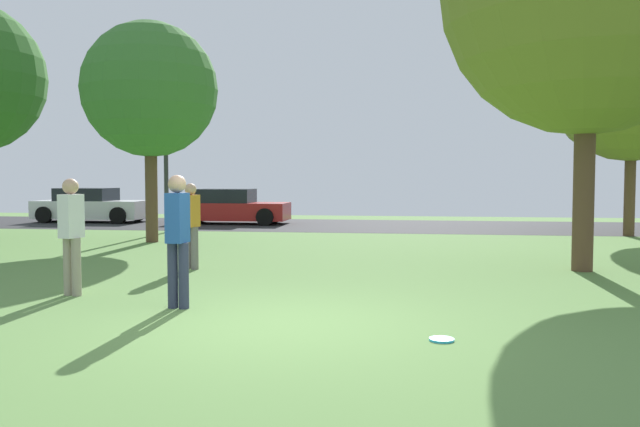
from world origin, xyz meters
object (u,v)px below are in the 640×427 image
at_px(parked_car_white, 91,206).
at_px(street_lamp_post, 166,162).
at_px(oak_tree_right, 633,79).
at_px(person_catcher, 71,231).
at_px(person_thrower, 191,222).
at_px(person_bystander, 178,234).
at_px(parked_car_red, 230,208).
at_px(oak_tree_center, 150,90).
at_px(frisbee_disc, 442,340).

height_order(parked_car_white, street_lamp_post, street_lamp_post).
distance_m(oak_tree_right, parked_car_white, 19.74).
bearing_deg(person_catcher, parked_car_white, 42.60).
height_order(oak_tree_right, person_thrower, oak_tree_right).
bearing_deg(oak_tree_right, person_bystander, -128.00).
bearing_deg(parked_car_red, oak_tree_center, -91.13).
xyz_separation_m(person_catcher, parked_car_white, (-7.57, 14.91, -0.36)).
distance_m(person_thrower, frisbee_disc, 6.71).
relative_size(oak_tree_right, parked_car_white, 1.65).
height_order(oak_tree_center, person_catcher, oak_tree_center).
bearing_deg(oak_tree_center, parked_car_red, 88.87).
bearing_deg(parked_car_white, person_bystander, -58.67).
xyz_separation_m(oak_tree_right, oak_tree_center, (-13.47, -3.76, -0.56)).
xyz_separation_m(oak_tree_center, person_catcher, (2.02, -7.76, -3.14)).
relative_size(person_catcher, frisbee_disc, 6.49).
height_order(person_thrower, parked_car_white, person_thrower).
bearing_deg(person_thrower, oak_tree_right, 144.66).
height_order(person_bystander, parked_car_white, person_bystander).
bearing_deg(person_bystander, street_lamp_post, 28.13).
xyz_separation_m(person_bystander, parked_car_white, (-9.49, 15.59, -0.39)).
xyz_separation_m(oak_tree_right, frisbee_disc, (-6.08, -13.45, -4.66)).
relative_size(person_thrower, person_catcher, 0.94).
xyz_separation_m(parked_car_red, street_lamp_post, (-0.90, -4.07, 1.64)).
relative_size(parked_car_white, street_lamp_post, 0.96).
bearing_deg(oak_tree_right, parked_car_red, 166.12).
height_order(oak_tree_center, street_lamp_post, oak_tree_center).
bearing_deg(person_bystander, oak_tree_right, -32.21).
distance_m(person_catcher, parked_car_red, 14.94).
height_order(oak_tree_right, frisbee_disc, oak_tree_right).
bearing_deg(person_catcher, oak_tree_center, 30.27).
relative_size(parked_car_red, street_lamp_post, 0.96).
bearing_deg(parked_car_white, parked_car_red, -0.94).
xyz_separation_m(frisbee_disc, parked_car_red, (-7.25, 16.75, 0.60)).
height_order(frisbee_disc, parked_car_red, parked_car_red).
height_order(parked_car_white, parked_car_red, parked_car_white).
xyz_separation_m(person_catcher, frisbee_disc, (5.37, -1.93, -0.96)).
xyz_separation_m(oak_tree_center, parked_car_white, (-5.55, 7.15, -3.50)).
xyz_separation_m(oak_tree_right, street_lamp_post, (-14.23, -0.77, -2.42)).
xyz_separation_m(oak_tree_center, frisbee_disc, (7.39, -9.69, -4.10)).
xyz_separation_m(oak_tree_right, person_thrower, (-10.63, -8.60, -3.76)).
distance_m(oak_tree_center, person_catcher, 8.61).
bearing_deg(oak_tree_center, person_catcher, -75.40).
relative_size(oak_tree_center, person_catcher, 3.40).
distance_m(oak_tree_right, street_lamp_post, 14.45).
distance_m(oak_tree_right, person_thrower, 14.18).
bearing_deg(oak_tree_center, person_thrower, -59.63).
height_order(person_bystander, parked_car_red, person_bystander).
bearing_deg(frisbee_disc, oak_tree_right, 65.68).
distance_m(oak_tree_center, parked_car_white, 9.70).
bearing_deg(parked_car_white, oak_tree_right, -10.10).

